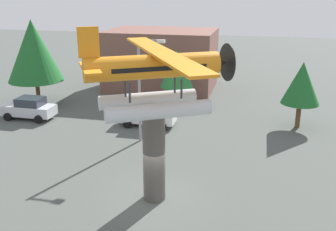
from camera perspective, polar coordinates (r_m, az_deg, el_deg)
ground_plane at (r=20.17m, az=-1.97°, el=-11.90°), size 140.00×140.00×0.00m
display_pedestal at (r=19.13m, az=-2.04°, el=-6.00°), size 1.10×1.10×4.55m
floatplane_monument at (r=17.90m, az=-1.78°, el=5.64°), size 7.06×9.56×4.00m
car_near_silver at (r=33.24m, az=-19.57°, el=1.03°), size 4.20×2.02×1.76m
car_mid_white at (r=29.81m, az=-2.86°, el=0.17°), size 4.20×2.02×1.76m
streetlight_primary at (r=25.87m, az=-3.77°, el=4.80°), size 1.84×0.28×7.01m
storefront_building at (r=40.64m, az=-0.92°, el=8.16°), size 10.72×7.63×5.97m
tree_west at (r=36.30m, az=-18.98°, el=8.92°), size 4.78×4.78×7.50m
tree_east at (r=33.87m, az=1.28°, el=6.81°), size 2.86×2.86×5.01m
tree_center_back at (r=30.29m, az=18.89°, el=4.44°), size 2.80×2.80×4.98m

